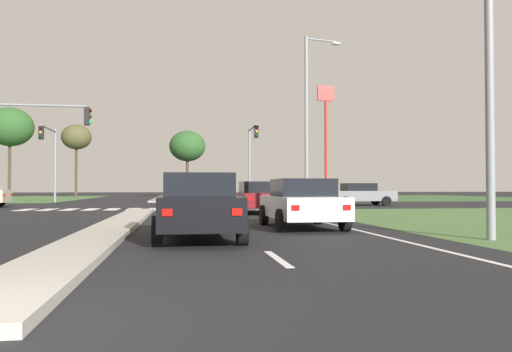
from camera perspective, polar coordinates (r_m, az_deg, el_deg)
name	(u,v)px	position (r m, az deg, el deg)	size (l,w,h in m)	color
ground_plane	(150,206)	(34.34, -11.85, -3.32)	(200.00, 200.00, 0.00)	black
grass_verge_far_right	(374,197)	(63.37, 13.16, -2.38)	(35.00, 35.00, 0.01)	#385B2D
median_island_near	(115,227)	(15.43, -15.63, -5.52)	(1.20, 22.00, 0.14)	#ADA89E
median_island_far	(162,197)	(59.31, -10.56, -2.40)	(1.20, 36.00, 0.14)	gray
lane_dash_near	(278,259)	(8.68, 2.45, -9.32)	(0.14, 2.00, 0.01)	silver
lane_dash_second	(237,230)	(14.58, -2.17, -6.08)	(0.14, 2.00, 0.01)	silver
lane_dash_third	(220,217)	(20.54, -4.11, -4.69)	(0.14, 2.00, 0.01)	silver
lane_dash_fourth	(210,211)	(26.51, -5.17, -3.93)	(0.14, 2.00, 0.01)	silver
edge_line_right	(330,224)	(17.08, 8.39, -5.37)	(0.14, 24.00, 0.01)	silver
stop_bar_near	(215,210)	(27.37, -4.65, -3.85)	(6.40, 0.50, 0.01)	silver
crosswalk_bar_near	(26,210)	(30.24, -24.61, -3.49)	(0.70, 2.80, 0.01)	silver
crosswalk_bar_second	(48,210)	(29.95, -22.49, -3.53)	(0.70, 2.80, 0.01)	silver
crosswalk_bar_third	(70,209)	(29.70, -20.33, -3.57)	(0.70, 2.80, 0.01)	silver
crosswalk_bar_fourth	(91,209)	(29.49, -18.14, -3.60)	(0.70, 2.80, 0.01)	silver
crosswalk_bar_fifth	(113,209)	(29.32, -15.91, -3.63)	(0.70, 2.80, 0.01)	silver
crosswalk_bar_sixth	(134,209)	(29.20, -13.67, -3.65)	(0.70, 2.80, 0.01)	silver
crosswalk_bar_seventh	(154,209)	(29.13, -11.41, -3.67)	(0.70, 2.80, 0.01)	silver
car_white_near	(301,203)	(15.23, 5.15, -3.04)	(2.02, 4.39, 1.47)	silver
car_maroon_fourth	(257,197)	(23.99, 0.13, -2.39)	(1.98, 4.53, 1.50)	maroon
car_grey_fifth	(360,194)	(34.96, 11.70, -2.01)	(4.53, 2.07, 1.51)	slate
car_black_sixth	(198,206)	(11.95, -6.59, -3.36)	(1.98, 4.48, 1.54)	black
traffic_signal_near_left	(30,134)	(28.84, -24.19, 4.31)	(4.98, 0.32, 5.77)	gray
traffic_signal_far_left	(50,150)	(40.51, -22.25, 2.69)	(0.32, 4.48, 5.80)	gray
traffic_signal_far_right	(252,150)	(40.07, -0.48, 2.93)	(0.32, 3.99, 6.18)	gray
street_lamp_near	(496,3)	(13.63, 25.49, 17.22)	(2.13, 0.66, 9.97)	gray
street_lamp_second	(309,113)	(28.93, 6.04, 7.07)	(2.27, 0.63, 9.78)	gray
fastfood_pole_sign	(326,117)	(54.73, 7.88, 6.65)	(1.80, 0.40, 12.10)	red
treeline_second	(10,127)	(63.53, -26.06, 4.99)	(5.15, 5.15, 10.26)	#423323
treeline_third	(76,138)	(65.38, -19.64, 4.12)	(3.56, 3.56, 8.90)	#423323
treeline_fourth	(187,146)	(64.05, -7.76, 3.34)	(4.52, 4.52, 8.36)	#423323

